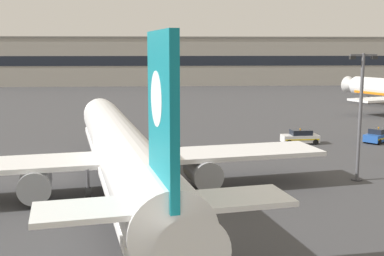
{
  "coord_description": "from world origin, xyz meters",
  "views": [
    {
      "loc": [
        -0.36,
        -28.31,
        10.91
      ],
      "look_at": [
        2.19,
        11.72,
        4.46
      ],
      "focal_mm": 46.52,
      "sensor_mm": 36.0,
      "label": 1
    }
  ],
  "objects_px": {
    "service_car_second": "(378,136)",
    "safety_cone_by_nose_gear": "(148,149)",
    "apron_lamp_post": "(360,114)",
    "airliner_foreground": "(122,151)",
    "service_car_nearest": "(300,137)"
  },
  "relations": [
    {
      "from": "apron_lamp_post",
      "to": "service_car_nearest",
      "type": "height_order",
      "value": "apron_lamp_post"
    },
    {
      "from": "airliner_foreground",
      "to": "safety_cone_by_nose_gear",
      "type": "relative_size",
      "value": 75.0
    },
    {
      "from": "airliner_foreground",
      "to": "service_car_second",
      "type": "height_order",
      "value": "airliner_foreground"
    },
    {
      "from": "airliner_foreground",
      "to": "apron_lamp_post",
      "type": "bearing_deg",
      "value": 9.12
    },
    {
      "from": "apron_lamp_post",
      "to": "safety_cone_by_nose_gear",
      "type": "bearing_deg",
      "value": 144.37
    },
    {
      "from": "safety_cone_by_nose_gear",
      "to": "apron_lamp_post",
      "type": "bearing_deg",
      "value": -35.63
    },
    {
      "from": "service_car_second",
      "to": "safety_cone_by_nose_gear",
      "type": "relative_size",
      "value": 7.88
    },
    {
      "from": "service_car_nearest",
      "to": "safety_cone_by_nose_gear",
      "type": "xyz_separation_m",
      "value": [
        -17.41,
        -3.47,
        -0.51
      ]
    },
    {
      "from": "airliner_foreground",
      "to": "service_car_second",
      "type": "bearing_deg",
      "value": 34.64
    },
    {
      "from": "apron_lamp_post",
      "to": "safety_cone_by_nose_gear",
      "type": "relative_size",
      "value": 19.12
    },
    {
      "from": "airliner_foreground",
      "to": "service_car_second",
      "type": "xyz_separation_m",
      "value": [
        28.44,
        19.65,
        -2.6
      ]
    },
    {
      "from": "service_car_second",
      "to": "safety_cone_by_nose_gear",
      "type": "xyz_separation_m",
      "value": [
        -26.86,
        -3.89,
        -0.51
      ]
    },
    {
      "from": "service_car_second",
      "to": "apron_lamp_post",
      "type": "bearing_deg",
      "value": -119.0
    },
    {
      "from": "service_car_nearest",
      "to": "service_car_second",
      "type": "bearing_deg",
      "value": 2.52
    },
    {
      "from": "apron_lamp_post",
      "to": "service_car_second",
      "type": "distance_m",
      "value": 19.53
    }
  ]
}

